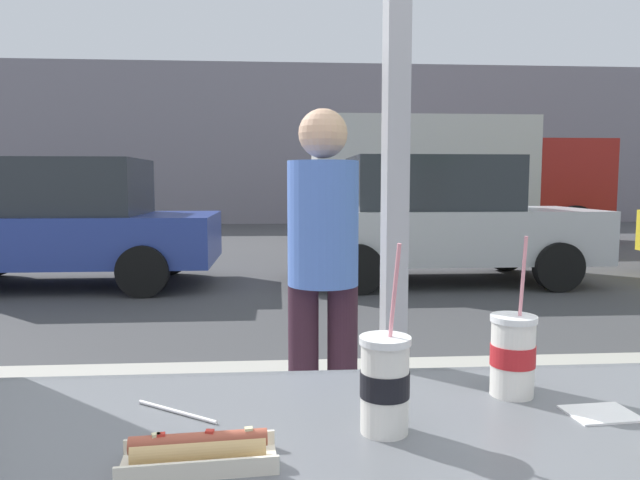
{
  "coord_description": "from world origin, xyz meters",
  "views": [
    {
      "loc": [
        -0.26,
        -1.24,
        1.42
      ],
      "look_at": [
        -0.02,
        2.15,
        1.08
      ],
      "focal_mm": 33.19,
      "sensor_mm": 36.0,
      "label": 1
    }
  ],
  "objects_px": {
    "hotdog_tray_far": "(199,451)",
    "box_truck": "(451,175)",
    "pedestrian": "(323,264)",
    "parked_car_blue": "(60,222)",
    "soda_cup_left": "(513,354)",
    "parked_car_silver": "(437,219)",
    "soda_cup_right": "(385,383)"
  },
  "relations": [
    {
      "from": "soda_cup_right",
      "to": "box_truck",
      "type": "bearing_deg",
      "value": 73.04
    },
    {
      "from": "parked_car_blue",
      "to": "parked_car_silver",
      "type": "bearing_deg",
      "value": 0.0
    },
    {
      "from": "box_truck",
      "to": "pedestrian",
      "type": "height_order",
      "value": "box_truck"
    },
    {
      "from": "soda_cup_left",
      "to": "parked_car_silver",
      "type": "xyz_separation_m",
      "value": [
        1.79,
        7.08,
        -0.19
      ]
    },
    {
      "from": "box_truck",
      "to": "pedestrian",
      "type": "xyz_separation_m",
      "value": [
        -3.79,
        -10.82,
        -0.52
      ]
    },
    {
      "from": "soda_cup_left",
      "to": "pedestrian",
      "type": "bearing_deg",
      "value": 99.41
    },
    {
      "from": "soda_cup_left",
      "to": "soda_cup_right",
      "type": "relative_size",
      "value": 0.99
    },
    {
      "from": "parked_car_silver",
      "to": "box_truck",
      "type": "height_order",
      "value": "box_truck"
    },
    {
      "from": "pedestrian",
      "to": "soda_cup_left",
      "type": "bearing_deg",
      "value": -80.59
    },
    {
      "from": "soda_cup_left",
      "to": "pedestrian",
      "type": "relative_size",
      "value": 0.19
    },
    {
      "from": "pedestrian",
      "to": "hotdog_tray_far",
      "type": "bearing_deg",
      "value": -100.18
    },
    {
      "from": "box_truck",
      "to": "pedestrian",
      "type": "distance_m",
      "value": 11.48
    },
    {
      "from": "parked_car_silver",
      "to": "pedestrian",
      "type": "relative_size",
      "value": 2.58
    },
    {
      "from": "parked_car_blue",
      "to": "parked_car_silver",
      "type": "relative_size",
      "value": 0.99
    },
    {
      "from": "soda_cup_right",
      "to": "soda_cup_left",
      "type": "bearing_deg",
      "value": 28.57
    },
    {
      "from": "hotdog_tray_far",
      "to": "parked_car_blue",
      "type": "height_order",
      "value": "parked_car_blue"
    },
    {
      "from": "hotdog_tray_far",
      "to": "box_truck",
      "type": "relative_size",
      "value": 0.04
    },
    {
      "from": "soda_cup_left",
      "to": "box_truck",
      "type": "xyz_separation_m",
      "value": [
        3.54,
        12.36,
        0.48
      ]
    },
    {
      "from": "hotdog_tray_far",
      "to": "pedestrian",
      "type": "distance_m",
      "value": 1.82
    },
    {
      "from": "soda_cup_left",
      "to": "pedestrian",
      "type": "height_order",
      "value": "pedestrian"
    },
    {
      "from": "parked_car_blue",
      "to": "box_truck",
      "type": "distance_m",
      "value": 8.74
    },
    {
      "from": "parked_car_blue",
      "to": "box_truck",
      "type": "height_order",
      "value": "box_truck"
    },
    {
      "from": "hotdog_tray_far",
      "to": "box_truck",
      "type": "xyz_separation_m",
      "value": [
        4.11,
        12.62,
        0.54
      ]
    },
    {
      "from": "hotdog_tray_far",
      "to": "soda_cup_right",
      "type": "bearing_deg",
      "value": 18.42
    },
    {
      "from": "hotdog_tray_far",
      "to": "pedestrian",
      "type": "height_order",
      "value": "pedestrian"
    },
    {
      "from": "hotdog_tray_far",
      "to": "box_truck",
      "type": "bearing_deg",
      "value": 71.94
    },
    {
      "from": "hotdog_tray_far",
      "to": "box_truck",
      "type": "height_order",
      "value": "box_truck"
    },
    {
      "from": "parked_car_blue",
      "to": "pedestrian",
      "type": "relative_size",
      "value": 2.56
    },
    {
      "from": "soda_cup_left",
      "to": "box_truck",
      "type": "bearing_deg",
      "value": 74.04
    },
    {
      "from": "soda_cup_right",
      "to": "parked_car_silver",
      "type": "relative_size",
      "value": 0.08
    },
    {
      "from": "parked_car_silver",
      "to": "pedestrian",
      "type": "bearing_deg",
      "value": -110.25
    },
    {
      "from": "parked_car_silver",
      "to": "box_truck",
      "type": "relative_size",
      "value": 0.64
    }
  ]
}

